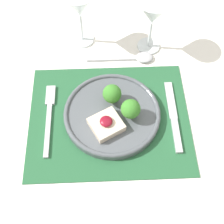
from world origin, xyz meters
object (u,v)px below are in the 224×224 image
(knife, at_px, (174,120))
(spoon, at_px, (136,58))
(dinner_plate, at_px, (113,113))
(wine_glass_far, at_px, (79,6))
(wine_glass_near, at_px, (153,14))
(fork, at_px, (49,114))

(knife, xyz_separation_m, spoon, (-0.08, 0.21, -0.00))
(dinner_plate, height_order, wine_glass_far, wine_glass_far)
(spoon, height_order, wine_glass_near, wine_glass_near)
(dinner_plate, height_order, knife, dinner_plate)
(fork, relative_size, spoon, 1.09)
(wine_glass_far, bearing_deg, fork, -107.77)
(knife, bearing_deg, fork, 176.25)
(spoon, bearing_deg, fork, -144.92)
(knife, distance_m, spoon, 0.22)
(fork, bearing_deg, knife, -4.49)
(fork, xyz_separation_m, knife, (0.32, -0.03, 0.00))
(fork, bearing_deg, wine_glass_near, 40.18)
(dinner_plate, distance_m, fork, 0.16)
(wine_glass_far, bearing_deg, knife, -51.27)
(spoon, bearing_deg, wine_glass_near, 47.13)
(dinner_plate, bearing_deg, knife, -7.25)
(spoon, bearing_deg, knife, -71.33)
(knife, xyz_separation_m, wine_glass_far, (-0.23, 0.29, 0.12))
(wine_glass_near, distance_m, wine_glass_far, 0.20)
(fork, relative_size, wine_glass_near, 1.24)
(knife, relative_size, wine_glass_near, 1.24)
(dinner_plate, relative_size, wine_glass_far, 1.45)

